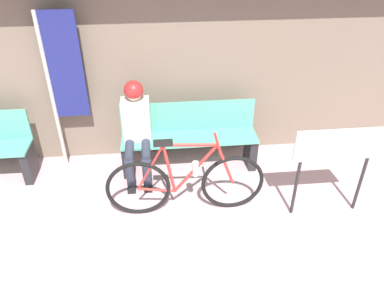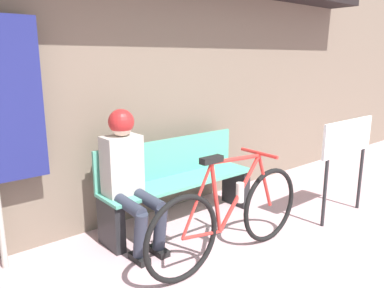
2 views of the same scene
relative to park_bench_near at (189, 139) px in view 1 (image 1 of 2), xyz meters
name	(u,v)px [view 1 (image 1 of 2)]	position (x,y,z in m)	size (l,w,h in m)	color
storefront_wall	(187,33)	(0.02, 0.42, 1.24)	(12.00, 0.56, 3.20)	#756656
park_bench_near	(189,139)	(0.00, 0.00, 0.00)	(1.73, 0.42, 0.87)	#51A88E
bicycle	(186,183)	(-0.12, -0.88, -0.03)	(1.75, 0.40, 0.95)	black
person_seated	(136,125)	(-0.65, -0.12, 0.31)	(0.34, 0.64, 1.26)	#2D3342
banner_pole	(61,76)	(-1.51, 0.20, 0.84)	(0.45, 0.05, 2.02)	#B7B2A8
signboard	(336,152)	(1.44, -1.05, 0.39)	(0.92, 0.04, 1.07)	#232326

